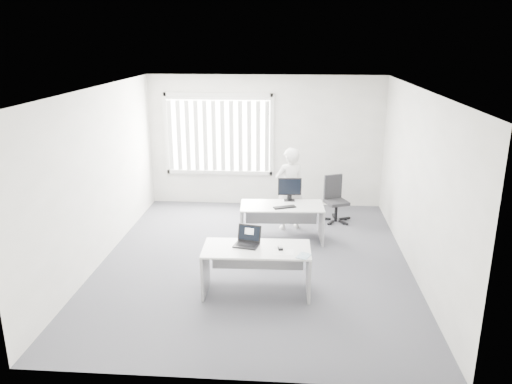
# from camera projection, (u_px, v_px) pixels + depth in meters

# --- Properties ---
(ground) EXTENTS (6.00, 6.00, 0.00)m
(ground) POSITION_uv_depth(u_px,v_px,m) (255.00, 261.00, 8.22)
(ground) COLOR #54555C
(ground) RESTS_ON ground
(wall_back) EXTENTS (5.00, 0.02, 2.80)m
(wall_back) POSITION_uv_depth(u_px,v_px,m) (265.00, 142.00, 10.67)
(wall_back) COLOR silver
(wall_back) RESTS_ON ground
(wall_front) EXTENTS (5.00, 0.02, 2.80)m
(wall_front) POSITION_uv_depth(u_px,v_px,m) (231.00, 261.00, 4.95)
(wall_front) COLOR silver
(wall_front) RESTS_ON ground
(wall_left) EXTENTS (0.02, 6.00, 2.80)m
(wall_left) POSITION_uv_depth(u_px,v_px,m) (99.00, 176.00, 7.99)
(wall_left) COLOR silver
(wall_left) RESTS_ON ground
(wall_right) EXTENTS (0.02, 6.00, 2.80)m
(wall_right) POSITION_uv_depth(u_px,v_px,m) (417.00, 183.00, 7.63)
(wall_right) COLOR silver
(wall_right) RESTS_ON ground
(ceiling) EXTENTS (5.00, 6.00, 0.02)m
(ceiling) POSITION_uv_depth(u_px,v_px,m) (254.00, 89.00, 7.40)
(ceiling) COLOR white
(ceiling) RESTS_ON wall_back
(window) EXTENTS (2.32, 0.06, 1.76)m
(window) POSITION_uv_depth(u_px,v_px,m) (219.00, 134.00, 10.66)
(window) COLOR silver
(window) RESTS_ON wall_back
(blinds) EXTENTS (2.20, 0.10, 1.50)m
(blinds) POSITION_uv_depth(u_px,v_px,m) (218.00, 136.00, 10.61)
(blinds) COLOR silver
(blinds) RESTS_ON wall_back
(desk_near) EXTENTS (1.53, 0.75, 0.69)m
(desk_near) POSITION_uv_depth(u_px,v_px,m) (257.00, 260.00, 7.08)
(desk_near) COLOR silver
(desk_near) RESTS_ON ground
(desk_far) EXTENTS (1.51, 0.78, 0.67)m
(desk_far) POSITION_uv_depth(u_px,v_px,m) (282.00, 215.00, 8.94)
(desk_far) COLOR silver
(desk_far) RESTS_ON ground
(office_chair) EXTENTS (0.69, 0.69, 0.92)m
(office_chair) POSITION_uv_depth(u_px,v_px,m) (335.00, 207.00, 9.97)
(office_chair) COLOR black
(office_chair) RESTS_ON ground
(person) EXTENTS (0.68, 0.57, 1.59)m
(person) POSITION_uv_depth(u_px,v_px,m) (290.00, 189.00, 9.41)
(person) COLOR silver
(person) RESTS_ON ground
(laptop) EXTENTS (0.40, 0.37, 0.27)m
(laptop) POSITION_uv_depth(u_px,v_px,m) (246.00, 237.00, 7.04)
(laptop) COLOR black
(laptop) RESTS_ON desk_near
(paper_sheet) EXTENTS (0.29, 0.22, 0.00)m
(paper_sheet) POSITION_uv_depth(u_px,v_px,m) (283.00, 252.00, 6.88)
(paper_sheet) COLOR white
(paper_sheet) RESTS_ON desk_near
(mouse) EXTENTS (0.08, 0.12, 0.05)m
(mouse) POSITION_uv_depth(u_px,v_px,m) (280.00, 248.00, 6.97)
(mouse) COLOR #ACACAE
(mouse) RESTS_ON paper_sheet
(booklet) EXTENTS (0.23, 0.26, 0.01)m
(booklet) POSITION_uv_depth(u_px,v_px,m) (304.00, 256.00, 6.75)
(booklet) COLOR white
(booklet) RESTS_ON desk_near
(keyboard) EXTENTS (0.42, 0.27, 0.02)m
(keyboard) POSITION_uv_depth(u_px,v_px,m) (285.00, 207.00, 8.75)
(keyboard) COLOR black
(keyboard) RESTS_ON desk_far
(monitor) EXTENTS (0.43, 0.16, 0.43)m
(monitor) POSITION_uv_depth(u_px,v_px,m) (290.00, 189.00, 9.07)
(monitor) COLOR black
(monitor) RESTS_ON desk_far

